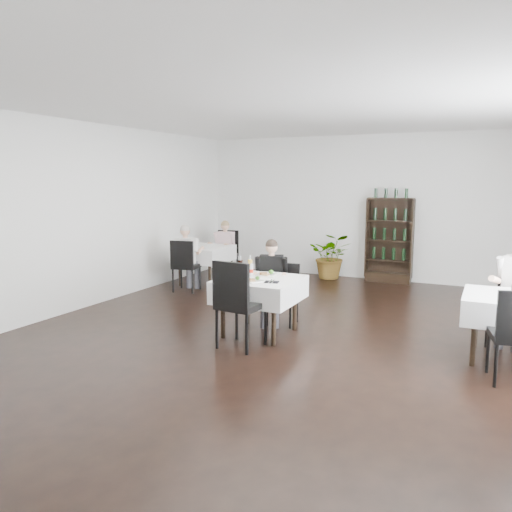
{
  "coord_description": "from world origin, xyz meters",
  "views": [
    {
      "loc": [
        2.46,
        -5.94,
        2.07
      ],
      "look_at": [
        -0.45,
        0.2,
        1.04
      ],
      "focal_mm": 35.0,
      "sensor_mm": 36.0,
      "label": 1
    }
  ],
  "objects_px": {
    "wine_shelf": "(389,241)",
    "potted_tree": "(331,256)",
    "main_table": "(260,289)",
    "diner_main": "(271,275)"
  },
  "relations": [
    {
      "from": "wine_shelf",
      "to": "diner_main",
      "type": "xyz_separation_m",
      "value": [
        -0.97,
        -3.78,
        -0.13
      ]
    },
    {
      "from": "main_table",
      "to": "diner_main",
      "type": "xyz_separation_m",
      "value": [
        -0.07,
        0.54,
        0.09
      ]
    },
    {
      "from": "wine_shelf",
      "to": "main_table",
      "type": "xyz_separation_m",
      "value": [
        -0.9,
        -4.31,
        -0.23
      ]
    },
    {
      "from": "wine_shelf",
      "to": "potted_tree",
      "type": "distance_m",
      "value": 1.23
    },
    {
      "from": "diner_main",
      "to": "wine_shelf",
      "type": "bearing_deg",
      "value": 75.65
    },
    {
      "from": "diner_main",
      "to": "potted_tree",
      "type": "bearing_deg",
      "value": 93.14
    },
    {
      "from": "main_table",
      "to": "potted_tree",
      "type": "height_order",
      "value": "potted_tree"
    },
    {
      "from": "potted_tree",
      "to": "diner_main",
      "type": "xyz_separation_m",
      "value": [
        0.2,
        -3.63,
        0.23
      ]
    },
    {
      "from": "wine_shelf",
      "to": "potted_tree",
      "type": "height_order",
      "value": "wine_shelf"
    },
    {
      "from": "main_table",
      "to": "diner_main",
      "type": "bearing_deg",
      "value": 97.09
    }
  ]
}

